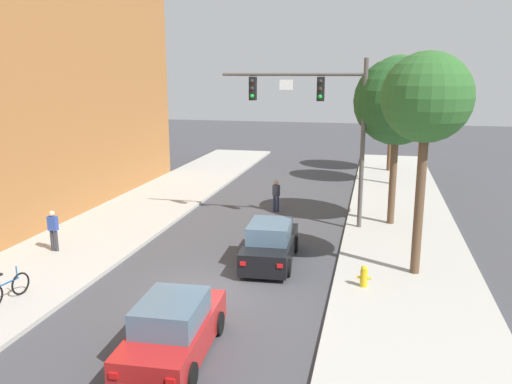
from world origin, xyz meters
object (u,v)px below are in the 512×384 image
fire_hydrant (364,276)px  traffic_signal_mast (322,112)px  street_tree_nearest (427,99)px  car_lead_black (270,244)px  street_tree_farthest (393,92)px  pedestrian_crossing_road (276,194)px  car_following_red (173,331)px  pedestrian_sidewalk_left_walker (53,229)px  bicycle_leaning (7,289)px  street_tree_third (399,87)px  street_tree_second (397,102)px

fire_hydrant → traffic_signal_mast: bearing=107.9°
street_tree_nearest → car_lead_black: bearing=177.5°
car_lead_black → street_tree_farthest: street_tree_farthest is taller
pedestrian_crossing_road → car_following_red: bearing=-89.4°
car_lead_black → fire_hydrant: bearing=-28.0°
pedestrian_sidewalk_left_walker → fire_hydrant: (12.00, -0.84, -0.56)m
car_lead_black → car_following_red: bearing=-98.1°
street_tree_nearest → pedestrian_sidewalk_left_walker: bearing=-176.6°
bicycle_leaning → street_tree_farthest: 28.45m
car_following_red → street_tree_nearest: size_ratio=0.57×
pedestrian_crossing_road → street_tree_third: bearing=51.9°
traffic_signal_mast → bicycle_leaning: traffic_signal_mast is taller
street_tree_third → fire_hydrant: bearing=-94.6°
car_following_red → street_tree_third: street_tree_third is taller
traffic_signal_mast → street_tree_farthest: 15.23m
traffic_signal_mast → street_tree_nearest: street_tree_nearest is taller
pedestrian_sidewalk_left_walker → street_tree_nearest: size_ratio=0.22×
fire_hydrant → street_tree_second: size_ratio=0.10×
car_following_red → pedestrian_sidewalk_left_walker: pedestrian_sidewalk_left_walker is taller
traffic_signal_mast → bicycle_leaning: size_ratio=4.26×
car_following_red → street_tree_second: street_tree_second is taller
car_lead_black → street_tree_third: bearing=72.0°
street_tree_nearest → street_tree_farthest: 20.10m
pedestrian_crossing_road → street_tree_farthest: (5.85, 12.53, 4.80)m
car_lead_black → pedestrian_crossing_road: (-1.17, 7.33, 0.19)m
bicycle_leaning → car_following_red: bearing=-15.1°
traffic_signal_mast → street_tree_nearest: (3.94, -5.25, 0.84)m
traffic_signal_mast → fire_hydrant: 8.71m
street_tree_nearest → street_tree_second: (-0.71, 6.19, -0.43)m
pedestrian_sidewalk_left_walker → traffic_signal_mast: bearing=31.8°
fire_hydrant → street_tree_third: 17.94m
bicycle_leaning → fire_hydrant: bicycle_leaning is taller
street_tree_nearest → street_tree_farthest: size_ratio=1.01×
car_following_red → fire_hydrant: (4.55, 5.27, -0.22)m
traffic_signal_mast → pedestrian_sidewalk_left_walker: (-9.78, -6.06, -4.28)m
street_tree_second → street_tree_farthest: (0.14, 13.90, -0.04)m
car_lead_black → pedestrian_sidewalk_left_walker: bearing=-173.0°
pedestrian_crossing_road → fire_hydrant: bearing=-62.9°
street_tree_farthest → traffic_signal_mast: bearing=-102.8°
traffic_signal_mast → car_lead_black: 6.94m
pedestrian_sidewalk_left_walker → street_tree_second: street_tree_second is taller
pedestrian_crossing_road → street_tree_third: street_tree_third is taller
fire_hydrant → street_tree_third: bearing=85.4°
pedestrian_sidewalk_left_walker → street_tree_farthest: bearing=57.8°
street_tree_nearest → street_tree_third: size_ratio=0.95×
car_following_red → pedestrian_crossing_road: size_ratio=2.63×
bicycle_leaning → street_tree_nearest: bearing=23.1°
pedestrian_crossing_road → street_tree_second: size_ratio=0.22×
car_following_red → fire_hydrant: size_ratio=5.99×
traffic_signal_mast → street_tree_third: (3.61, 10.07, 0.83)m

